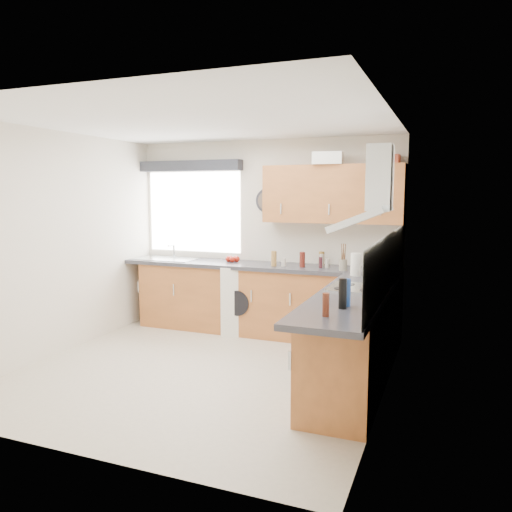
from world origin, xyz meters
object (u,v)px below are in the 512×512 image
at_px(extractor_hood, 370,198).
at_px(oven, 356,338).
at_px(upper_cabinets, 333,194).
at_px(washing_machine, 246,298).

bearing_deg(extractor_hood, oven, 180.00).
xyz_separation_m(extractor_hood, upper_cabinets, (-0.65, 1.33, 0.03)).
xyz_separation_m(oven, upper_cabinets, (-0.55, 1.32, 1.38)).
relative_size(oven, upper_cabinets, 0.50).
xyz_separation_m(extractor_hood, washing_machine, (-1.75, 1.22, -1.33)).
xyz_separation_m(oven, extractor_hood, (0.10, -0.00, 1.34)).
bearing_deg(extractor_hood, washing_machine, 145.12).
height_order(extractor_hood, washing_machine, extractor_hood).
bearing_deg(oven, extractor_hood, -0.00).
relative_size(oven, washing_machine, 0.96).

